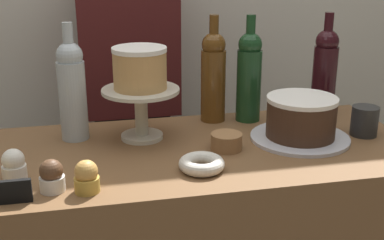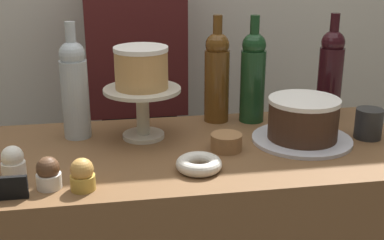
% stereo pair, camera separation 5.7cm
% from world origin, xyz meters
% --- Properties ---
extents(cake_stand_pedestal, '(0.21, 0.21, 0.15)m').
position_xyz_m(cake_stand_pedestal, '(-0.12, 0.10, 1.03)').
color(cake_stand_pedestal, beige).
rests_on(cake_stand_pedestal, display_counter).
extents(white_layer_cake, '(0.15, 0.15, 0.11)m').
position_xyz_m(white_layer_cake, '(-0.12, 0.10, 1.14)').
color(white_layer_cake, tan).
rests_on(white_layer_cake, cake_stand_pedestal).
extents(silver_serving_platter, '(0.28, 0.28, 0.01)m').
position_xyz_m(silver_serving_platter, '(0.31, 0.00, 0.94)').
color(silver_serving_platter, silver).
rests_on(silver_serving_platter, display_counter).
extents(chocolate_round_cake, '(0.20, 0.20, 0.11)m').
position_xyz_m(chocolate_round_cake, '(0.31, 0.00, 1.00)').
color(chocolate_round_cake, '#3D2619').
rests_on(chocolate_round_cake, silver_serving_platter).
extents(wine_bottle_dark_red, '(0.08, 0.08, 0.33)m').
position_xyz_m(wine_bottle_dark_red, '(0.47, 0.20, 1.08)').
color(wine_bottle_dark_red, black).
rests_on(wine_bottle_dark_red, display_counter).
extents(wine_bottle_green, '(0.08, 0.08, 0.33)m').
position_xyz_m(wine_bottle_green, '(0.22, 0.20, 1.08)').
color(wine_bottle_green, '#193D1E').
rests_on(wine_bottle_green, display_counter).
extents(wine_bottle_amber, '(0.08, 0.08, 0.33)m').
position_xyz_m(wine_bottle_amber, '(0.11, 0.22, 1.08)').
color(wine_bottle_amber, '#5B3814').
rests_on(wine_bottle_amber, display_counter).
extents(wine_bottle_clear, '(0.08, 0.08, 0.33)m').
position_xyz_m(wine_bottle_clear, '(-0.31, 0.14, 1.08)').
color(wine_bottle_clear, '#B2BCC1').
rests_on(wine_bottle_clear, display_counter).
extents(cupcake_chocolate, '(0.06, 0.06, 0.07)m').
position_xyz_m(cupcake_chocolate, '(-0.36, -0.18, 0.97)').
color(cupcake_chocolate, white).
rests_on(cupcake_chocolate, display_counter).
extents(cupcake_vanilla, '(0.06, 0.06, 0.07)m').
position_xyz_m(cupcake_vanilla, '(-0.44, -0.10, 0.97)').
color(cupcake_vanilla, white).
rests_on(cupcake_vanilla, display_counter).
extents(cupcake_caramel, '(0.06, 0.06, 0.07)m').
position_xyz_m(cupcake_caramel, '(-0.28, -0.20, 0.97)').
color(cupcake_caramel, gold).
rests_on(cupcake_caramel, display_counter).
extents(donut_sugar, '(0.11, 0.11, 0.03)m').
position_xyz_m(donut_sugar, '(-0.01, -0.14, 0.95)').
color(donut_sugar, silver).
rests_on(donut_sugar, display_counter).
extents(cookie_stack, '(0.08, 0.08, 0.04)m').
position_xyz_m(cookie_stack, '(0.09, -0.03, 0.96)').
color(cookie_stack, olive).
rests_on(cookie_stack, display_counter).
extents(price_sign_chalkboard, '(0.07, 0.01, 0.05)m').
position_xyz_m(price_sign_chalkboard, '(-0.43, -0.22, 0.96)').
color(price_sign_chalkboard, black).
rests_on(price_sign_chalkboard, display_counter).
extents(coffee_cup_ceramic, '(0.08, 0.08, 0.09)m').
position_xyz_m(coffee_cup_ceramic, '(0.50, -0.01, 0.98)').
color(coffee_cup_ceramic, '#282828').
rests_on(coffee_cup_ceramic, display_counter).
extents(barista_figure, '(0.36, 0.22, 1.60)m').
position_xyz_m(barista_figure, '(-0.10, 0.64, 0.84)').
color(barista_figure, black).
rests_on(barista_figure, ground_plane).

